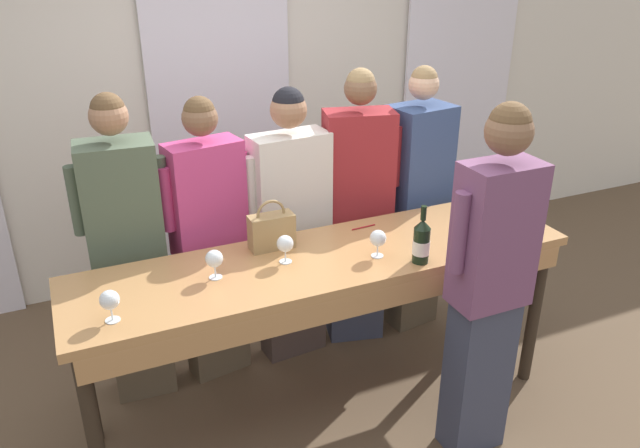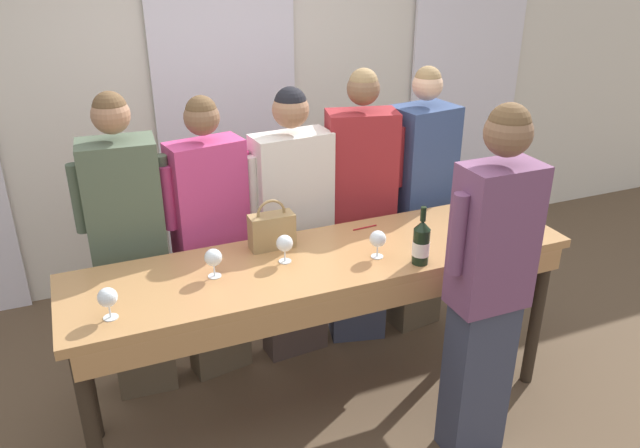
{
  "view_description": "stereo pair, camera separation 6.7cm",
  "coord_description": "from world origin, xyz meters",
  "px_view_note": "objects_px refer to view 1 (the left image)",
  "views": [
    {
      "loc": [
        -1.15,
        -2.53,
        2.42
      ],
      "look_at": [
        0.0,
        0.07,
        1.11
      ],
      "focal_mm": 35.0,
      "sensor_mm": 36.0,
      "label": 1
    },
    {
      "loc": [
        -1.09,
        -2.55,
        2.42
      ],
      "look_at": [
        0.0,
        0.07,
        1.11
      ],
      "focal_mm": 35.0,
      "sensor_mm": 36.0,
      "label": 2
    }
  ],
  "objects_px": {
    "tasting_bar": "(327,278)",
    "wine_glass_center_left": "(214,259)",
    "wine_bottle": "(421,242)",
    "guest_cream_sweater": "(291,226)",
    "guest_olive_jacket": "(128,253)",
    "host_pouring": "(489,284)",
    "wine_glass_front_right": "(497,229)",
    "guest_striped_shirt": "(357,210)",
    "wine_glass_front_left": "(511,198)",
    "wine_glass_back_left": "(285,244)",
    "wine_glass_center_mid": "(498,215)",
    "wine_glass_front_mid": "(110,300)",
    "guest_pink_top": "(210,241)",
    "wine_glass_center_right": "(378,239)",
    "guest_navy_coat": "(416,202)",
    "handbag": "(272,230)"
  },
  "relations": [
    {
      "from": "wine_glass_front_left",
      "to": "wine_glass_front_mid",
      "type": "distance_m",
      "value": 2.26
    },
    {
      "from": "tasting_bar",
      "to": "wine_glass_front_right",
      "type": "bearing_deg",
      "value": -15.08
    },
    {
      "from": "wine_glass_front_left",
      "to": "guest_cream_sweater",
      "type": "bearing_deg",
      "value": 155.26
    },
    {
      "from": "wine_bottle",
      "to": "wine_glass_front_mid",
      "type": "height_order",
      "value": "wine_bottle"
    },
    {
      "from": "guest_pink_top",
      "to": "guest_striped_shirt",
      "type": "bearing_deg",
      "value": -0.0
    },
    {
      "from": "wine_glass_center_right",
      "to": "guest_navy_coat",
      "type": "distance_m",
      "value": 0.97
    },
    {
      "from": "guest_pink_top",
      "to": "guest_navy_coat",
      "type": "height_order",
      "value": "guest_navy_coat"
    },
    {
      "from": "wine_glass_center_mid",
      "to": "guest_pink_top",
      "type": "relative_size",
      "value": 0.08
    },
    {
      "from": "wine_glass_center_mid",
      "to": "guest_olive_jacket",
      "type": "distance_m",
      "value": 1.99
    },
    {
      "from": "guest_pink_top",
      "to": "wine_glass_front_mid",
      "type": "bearing_deg",
      "value": -129.03
    },
    {
      "from": "wine_bottle",
      "to": "guest_cream_sweater",
      "type": "distance_m",
      "value": 0.92
    },
    {
      "from": "guest_pink_top",
      "to": "host_pouring",
      "type": "bearing_deg",
      "value": -47.84
    },
    {
      "from": "host_pouring",
      "to": "tasting_bar",
      "type": "bearing_deg",
      "value": 137.82
    },
    {
      "from": "wine_glass_center_left",
      "to": "guest_striped_shirt",
      "type": "relative_size",
      "value": 0.08
    },
    {
      "from": "wine_glass_center_left",
      "to": "guest_cream_sweater",
      "type": "bearing_deg",
      "value": 43.33
    },
    {
      "from": "tasting_bar",
      "to": "guest_pink_top",
      "type": "bearing_deg",
      "value": 126.25
    },
    {
      "from": "wine_glass_center_mid",
      "to": "guest_pink_top",
      "type": "bearing_deg",
      "value": 153.86
    },
    {
      "from": "wine_glass_center_left",
      "to": "guest_navy_coat",
      "type": "xyz_separation_m",
      "value": [
        1.46,
        0.57,
        -0.17
      ]
    },
    {
      "from": "tasting_bar",
      "to": "guest_navy_coat",
      "type": "relative_size",
      "value": 1.47
    },
    {
      "from": "wine_bottle",
      "to": "guest_pink_top",
      "type": "height_order",
      "value": "guest_pink_top"
    },
    {
      "from": "wine_glass_front_right",
      "to": "guest_striped_shirt",
      "type": "bearing_deg",
      "value": 113.91
    },
    {
      "from": "wine_glass_center_right",
      "to": "guest_olive_jacket",
      "type": "relative_size",
      "value": 0.08
    },
    {
      "from": "wine_glass_back_left",
      "to": "wine_glass_center_mid",
      "type": "bearing_deg",
      "value": -6.63
    },
    {
      "from": "wine_glass_front_right",
      "to": "wine_glass_back_left",
      "type": "relative_size",
      "value": 1.0
    },
    {
      "from": "wine_glass_back_left",
      "to": "guest_striped_shirt",
      "type": "bearing_deg",
      "value": 39.2
    },
    {
      "from": "host_pouring",
      "to": "wine_glass_center_right",
      "type": "bearing_deg",
      "value": 127.53
    },
    {
      "from": "wine_glass_front_right",
      "to": "guest_olive_jacket",
      "type": "xyz_separation_m",
      "value": [
        -1.74,
        0.84,
        -0.17
      ]
    },
    {
      "from": "host_pouring",
      "to": "guest_navy_coat",
      "type": "bearing_deg",
      "value": 74.47
    },
    {
      "from": "wine_glass_center_left",
      "to": "wine_glass_center_mid",
      "type": "bearing_deg",
      "value": -4.64
    },
    {
      "from": "wine_bottle",
      "to": "wine_glass_center_right",
      "type": "distance_m",
      "value": 0.21
    },
    {
      "from": "handbag",
      "to": "wine_glass_front_right",
      "type": "height_order",
      "value": "handbag"
    },
    {
      "from": "guest_cream_sweater",
      "to": "guest_navy_coat",
      "type": "relative_size",
      "value": 0.97
    },
    {
      "from": "wine_glass_front_mid",
      "to": "guest_navy_coat",
      "type": "relative_size",
      "value": 0.08
    },
    {
      "from": "handbag",
      "to": "guest_striped_shirt",
      "type": "bearing_deg",
      "value": 29.04
    },
    {
      "from": "wine_bottle",
      "to": "guest_cream_sweater",
      "type": "bearing_deg",
      "value": 113.61
    },
    {
      "from": "wine_glass_center_mid",
      "to": "wine_glass_center_right",
      "type": "distance_m",
      "value": 0.73
    },
    {
      "from": "guest_navy_coat",
      "to": "tasting_bar",
      "type": "bearing_deg",
      "value": -145.93
    },
    {
      "from": "wine_bottle",
      "to": "wine_glass_center_mid",
      "type": "height_order",
      "value": "wine_bottle"
    },
    {
      "from": "guest_olive_jacket",
      "to": "host_pouring",
      "type": "distance_m",
      "value": 1.86
    },
    {
      "from": "wine_glass_back_left",
      "to": "guest_olive_jacket",
      "type": "bearing_deg",
      "value": 140.8
    },
    {
      "from": "wine_glass_front_mid",
      "to": "guest_cream_sweater",
      "type": "bearing_deg",
      "value": 34.36
    },
    {
      "from": "wine_glass_center_left",
      "to": "wine_glass_center_right",
      "type": "relative_size",
      "value": 1.0
    },
    {
      "from": "tasting_bar",
      "to": "wine_glass_center_left",
      "type": "bearing_deg",
      "value": 176.12
    },
    {
      "from": "wine_glass_front_left",
      "to": "guest_olive_jacket",
      "type": "xyz_separation_m",
      "value": [
        -2.08,
        0.53,
        -0.17
      ]
    },
    {
      "from": "tasting_bar",
      "to": "handbag",
      "type": "relative_size",
      "value": 9.65
    },
    {
      "from": "wine_bottle",
      "to": "host_pouring",
      "type": "xyz_separation_m",
      "value": [
        0.18,
        -0.31,
        -0.11
      ]
    },
    {
      "from": "wine_glass_front_left",
      "to": "wine_glass_center_mid",
      "type": "relative_size",
      "value": 1.0
    },
    {
      "from": "guest_olive_jacket",
      "to": "host_pouring",
      "type": "xyz_separation_m",
      "value": [
        1.47,
        -1.14,
        0.06
      ]
    },
    {
      "from": "tasting_bar",
      "to": "wine_bottle",
      "type": "xyz_separation_m",
      "value": [
        0.4,
        -0.22,
        0.22
      ]
    },
    {
      "from": "wine_glass_center_left",
      "to": "guest_pink_top",
      "type": "xyz_separation_m",
      "value": [
        0.12,
        0.57,
        -0.18
      ]
    }
  ]
}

